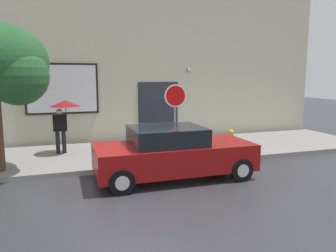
% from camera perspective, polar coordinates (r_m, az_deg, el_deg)
% --- Properties ---
extents(ground_plane, '(60.00, 60.00, 0.00)m').
position_cam_1_polar(ground_plane, '(8.94, -5.43, -9.77)').
color(ground_plane, '#333338').
extents(sidewalk, '(20.00, 4.00, 0.15)m').
position_cam_1_polar(sidewalk, '(11.75, -8.68, -4.92)').
color(sidewalk, gray).
rests_on(sidewalk, ground).
extents(building_facade, '(20.00, 0.67, 7.00)m').
position_cam_1_polar(building_facade, '(13.91, -10.79, 11.30)').
color(building_facade, beige).
rests_on(building_facade, ground).
extents(parked_car, '(4.37, 1.93, 1.46)m').
position_cam_1_polar(parked_car, '(9.01, 0.84, -4.81)').
color(parked_car, maroon).
rests_on(parked_car, ground).
extents(fire_hydrant, '(0.30, 0.44, 0.80)m').
position_cam_1_polar(fire_hydrant, '(11.87, 11.05, -2.54)').
color(fire_hydrant, yellow).
rests_on(fire_hydrant, sidewalk).
extents(pedestrian_with_umbrella, '(1.05, 1.05, 1.87)m').
position_cam_1_polar(pedestrian_with_umbrella, '(11.77, -17.96, 2.63)').
color(pedestrian_with_umbrella, black).
rests_on(pedestrian_with_umbrella, sidewalk).
extents(stop_sign, '(0.76, 0.10, 2.43)m').
position_cam_1_polar(stop_sign, '(10.73, 1.30, 3.58)').
color(stop_sign, gray).
rests_on(stop_sign, sidewalk).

